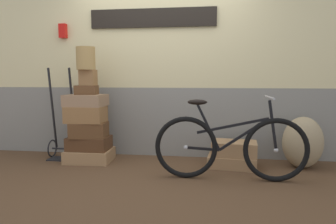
% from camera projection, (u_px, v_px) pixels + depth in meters
% --- Properties ---
extents(ground, '(9.70, 5.20, 0.06)m').
position_uv_depth(ground, '(154.00, 174.00, 3.71)').
color(ground, '#513823').
extents(station_building, '(7.70, 0.74, 2.73)m').
position_uv_depth(station_building, '(165.00, 62.00, 4.38)').
color(station_building, gray).
rests_on(station_building, ground).
extents(suitcase_0, '(0.62, 0.49, 0.16)m').
position_uv_depth(suitcase_0, '(90.00, 155.00, 4.15)').
color(suitcase_0, '#9E754C').
rests_on(suitcase_0, ground).
extents(suitcase_1, '(0.55, 0.37, 0.18)m').
position_uv_depth(suitcase_1, '(89.00, 143.00, 4.13)').
color(suitcase_1, '#4C2D19').
rests_on(suitcase_1, suitcase_0).
extents(suitcase_2, '(0.50, 0.37, 0.20)m').
position_uv_depth(suitcase_2, '(89.00, 130.00, 4.08)').
color(suitcase_2, brown).
rests_on(suitcase_2, suitcase_1).
extents(suitcase_3, '(0.51, 0.39, 0.21)m').
position_uv_depth(suitcase_3, '(86.00, 114.00, 4.08)').
color(suitcase_3, olive).
rests_on(suitcase_3, suitcase_2).
extents(suitcase_4, '(0.52, 0.40, 0.16)m').
position_uv_depth(suitcase_4, '(86.00, 100.00, 4.08)').
color(suitcase_4, '#937051').
rests_on(suitcase_4, suitcase_3).
extents(suitcase_5, '(0.31, 0.22, 0.12)m').
position_uv_depth(suitcase_5, '(87.00, 90.00, 4.07)').
color(suitcase_5, brown).
rests_on(suitcase_5, suitcase_4).
extents(suitcase_6, '(0.22, 0.16, 0.21)m').
position_uv_depth(suitcase_6, '(88.00, 78.00, 4.04)').
color(suitcase_6, olive).
rests_on(suitcase_6, suitcase_5).
extents(suitcase_7, '(0.64, 0.47, 0.15)m').
position_uv_depth(suitcase_7, '(232.00, 161.00, 3.90)').
color(suitcase_7, '#9E754C').
rests_on(suitcase_7, ground).
extents(suitcase_8, '(0.59, 0.41, 0.18)m').
position_uv_depth(suitcase_8, '(234.00, 149.00, 3.87)').
color(suitcase_8, '#9E754C').
rests_on(suitcase_8, suitcase_7).
extents(wicker_basket, '(0.25, 0.25, 0.30)m').
position_uv_depth(wicker_basket, '(86.00, 58.00, 4.00)').
color(wicker_basket, '#A8844C').
rests_on(wicker_basket, suitcase_6).
extents(luggage_trolley, '(0.38, 0.35, 1.27)m').
position_uv_depth(luggage_trolley, '(63.00, 136.00, 4.30)').
color(luggage_trolley, black).
rests_on(luggage_trolley, ground).
extents(burlap_sack, '(0.49, 0.42, 0.65)m').
position_uv_depth(burlap_sack, '(303.00, 142.00, 3.82)').
color(burlap_sack, '#9E8966').
rests_on(burlap_sack, ground).
extents(bicycle, '(1.69, 0.46, 0.94)m').
position_uv_depth(bicycle, '(230.00, 147.00, 3.37)').
color(bicycle, black).
rests_on(bicycle, ground).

